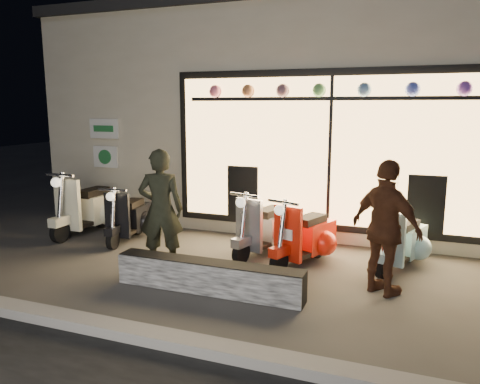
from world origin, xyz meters
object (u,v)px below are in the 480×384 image
Objects in this scene: graffiti_barrier at (209,277)px; scooter_silver at (268,227)px; man at (161,209)px; woman at (386,228)px; scooter_red at (308,236)px.

scooter_silver is (0.19, 1.84, 0.20)m from graffiti_barrier.
woman is (3.02, 0.14, -0.02)m from man.
woman reaches higher than scooter_red.
scooter_red is at bearing -171.08° from man.
woman reaches higher than scooter_silver.
scooter_silver is 2.19m from woman.
graffiti_barrier is at bearing -80.46° from scooter_silver.
man is (-1.88, -1.01, 0.46)m from scooter_red.
graffiti_barrier is 1.45× the size of woman.
man reaches higher than graffiti_barrier.
scooter_silver is 1.79m from man.
man is at bearing 36.49° from woman.
woman is at bearing -16.89° from scooter_red.
graffiti_barrier is 2.24m from woman.
woman is (1.84, -1.12, 0.44)m from scooter_silver.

